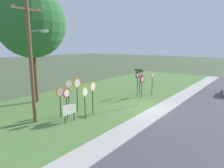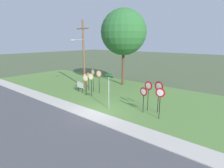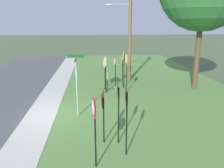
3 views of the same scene
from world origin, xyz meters
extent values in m
plane|color=#4C5B3D|center=(0.00, 0.00, 0.00)|extent=(160.00, 160.00, 0.00)
cube|color=#4C4C51|center=(0.00, -4.80, 0.01)|extent=(44.00, 6.40, 0.01)
cube|color=#BCB7AD|center=(0.00, -0.80, 0.03)|extent=(44.00, 1.60, 0.06)
cube|color=#567F3D|center=(0.00, 6.00, 0.02)|extent=(44.00, 12.00, 0.04)
cylinder|color=black|center=(-5.56, 4.22, 1.01)|extent=(0.06, 0.06, 1.95)
cylinder|color=orange|center=(-5.56, 4.18, 1.94)|extent=(0.69, 0.13, 0.69)
cylinder|color=white|center=(-5.56, 4.16, 1.94)|extent=(0.54, 0.09, 0.54)
cylinder|color=black|center=(-3.66, 2.83, 1.15)|extent=(0.06, 0.06, 2.21)
cylinder|color=gold|center=(-3.66, 2.79, 2.20)|extent=(0.68, 0.13, 0.68)
cylinder|color=white|center=(-3.66, 2.77, 2.20)|extent=(0.53, 0.09, 0.53)
cylinder|color=black|center=(-4.77, 4.21, 1.25)|extent=(0.06, 0.06, 2.42)
cylinder|color=gold|center=(-4.77, 4.17, 2.41)|extent=(0.63, 0.14, 0.64)
cylinder|color=white|center=(-4.77, 4.15, 2.41)|extent=(0.49, 0.10, 0.50)
cylinder|color=black|center=(-5.46, 3.65, 1.01)|extent=(0.06, 0.06, 1.94)
cylinder|color=red|center=(-5.46, 3.61, 1.93)|extent=(0.67, 0.11, 0.67)
cylinder|color=white|center=(-5.46, 3.59, 1.93)|extent=(0.52, 0.07, 0.52)
cylinder|color=black|center=(-3.86, 4.27, 1.20)|extent=(0.06, 0.06, 2.32)
cylinder|color=orange|center=(-3.86, 4.23, 2.31)|extent=(0.78, 0.05, 0.78)
cylinder|color=white|center=(-3.86, 4.21, 2.31)|extent=(0.61, 0.03, 0.61)
cylinder|color=black|center=(-4.50, 2.82, 1.02)|extent=(0.06, 0.06, 1.96)
cylinder|color=gold|center=(-4.50, 2.78, 1.95)|extent=(0.71, 0.14, 0.71)
cylinder|color=white|center=(-4.50, 2.76, 1.95)|extent=(0.55, 0.10, 0.56)
cylinder|color=black|center=(3.03, 2.33, 0.99)|extent=(0.06, 0.06, 1.90)
cone|color=red|center=(3.03, 2.29, 1.86)|extent=(0.74, 0.15, 0.74)
cone|color=white|center=(3.03, 2.27, 1.86)|extent=(0.50, 0.09, 0.50)
cylinder|color=black|center=(3.14, 2.90, 1.20)|extent=(0.06, 0.06, 2.31)
cone|color=red|center=(3.14, 2.86, 2.28)|extent=(0.75, 0.12, 0.75)
cone|color=white|center=(3.14, 2.84, 2.28)|extent=(0.51, 0.07, 0.51)
cylinder|color=black|center=(3.99, 3.09, 1.23)|extent=(0.06, 0.06, 2.38)
cone|color=red|center=(3.99, 3.05, 2.34)|extent=(0.79, 0.17, 0.80)
cone|color=white|center=(3.99, 3.03, 2.34)|extent=(0.54, 0.11, 0.54)
cylinder|color=black|center=(4.65, 1.98, 1.13)|extent=(0.06, 0.06, 2.19)
cone|color=red|center=(4.65, 1.94, 2.15)|extent=(0.74, 0.16, 0.75)
cone|color=white|center=(4.65, 1.92, 2.15)|extent=(0.50, 0.10, 0.51)
cylinder|color=#9EA0A8|center=(0.25, 1.14, 1.47)|extent=(0.07, 0.07, 2.85)
cylinder|color=#9EA0A8|center=(0.25, 1.14, 2.91)|extent=(0.09, 0.09, 0.03)
cube|color=#19511E|center=(0.25, 1.14, 2.97)|extent=(0.96, 0.06, 0.15)
cube|color=#19511E|center=(0.25, 1.14, 3.14)|extent=(0.06, 0.82, 0.15)
cylinder|color=brown|center=(-7.14, 4.99, 4.22)|extent=(0.24, 0.24, 8.35)
cube|color=brown|center=(-7.14, 4.99, 7.39)|extent=(2.10, 0.12, 0.12)
cylinder|color=gray|center=(-7.99, 4.99, 7.49)|extent=(0.09, 0.09, 0.10)
cylinder|color=gray|center=(-6.29, 4.99, 7.49)|extent=(0.09, 0.09, 0.10)
cylinder|color=#9EA0A8|center=(-7.14, 4.15, 6.05)|extent=(0.08, 1.67, 0.08)
ellipsoid|color=#B7B7BC|center=(-7.14, 3.32, 5.99)|extent=(0.40, 0.56, 0.18)
cylinder|color=black|center=(-6.15, 3.06, 0.32)|extent=(0.05, 0.05, 0.55)
cylinder|color=black|center=(-5.39, 3.03, 0.32)|extent=(0.05, 0.05, 0.55)
cube|color=white|center=(-5.77, 3.04, 0.94)|extent=(1.10, 0.08, 0.70)
cylinder|color=brown|center=(-4.19, 9.33, 2.80)|extent=(0.36, 0.36, 5.52)
sphere|color=#2D6B33|center=(-4.19, 9.33, 7.04)|extent=(5.92, 5.92, 5.92)
camera|label=1|loc=(-14.49, -7.09, 5.22)|focal=32.40mm
camera|label=2|loc=(10.16, -10.46, 5.95)|focal=29.10mm
camera|label=3|loc=(11.39, 1.93, 4.72)|focal=36.86mm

